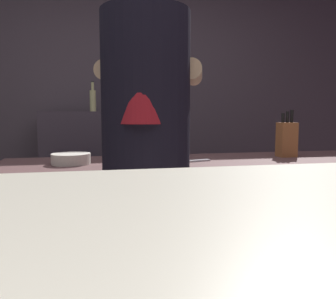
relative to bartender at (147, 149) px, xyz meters
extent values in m
cube|color=#524750|center=(0.00, 2.07, 0.32)|extent=(5.20, 0.10, 2.70)
cube|color=#523737|center=(0.35, 0.46, -0.57)|extent=(2.10, 0.60, 0.91)
cube|color=#3F3540|center=(-0.25, 1.79, -0.44)|extent=(0.82, 0.36, 1.18)
cube|color=#313739|center=(0.00, 0.01, -0.56)|extent=(0.28, 0.20, 0.94)
cylinder|color=black|center=(0.00, 0.01, 0.22)|extent=(0.34, 0.34, 0.60)
cone|color=maroon|center=(-0.03, -0.09, 0.36)|extent=(0.18, 0.18, 0.53)
cylinder|color=#D7B088|center=(-0.11, 0.21, 0.31)|extent=(0.17, 0.33, 0.08)
cylinder|color=#D7B088|center=(0.21, 0.11, 0.31)|extent=(0.17, 0.33, 0.08)
cube|color=brown|center=(0.90, 0.51, -0.02)|extent=(0.10, 0.08, 0.20)
cylinder|color=black|center=(0.87, 0.51, 0.11)|extent=(0.02, 0.02, 0.06)
cylinder|color=black|center=(0.90, 0.51, 0.12)|extent=(0.02, 0.02, 0.06)
cylinder|color=black|center=(0.92, 0.51, 0.12)|extent=(0.02, 0.02, 0.07)
cylinder|color=beige|center=(-0.32, 0.46, -0.09)|extent=(0.19, 0.19, 0.05)
cube|color=silver|center=(0.28, 0.41, -0.11)|extent=(0.24, 0.09, 0.01)
cylinder|color=black|center=(0.02, 1.84, 0.23)|extent=(0.07, 0.07, 0.15)
cylinder|color=black|center=(0.02, 1.84, 0.33)|extent=(0.03, 0.03, 0.06)
cylinder|color=red|center=(0.02, 1.84, 0.37)|extent=(0.04, 0.04, 0.01)
cylinder|color=#CDC987|center=(-0.22, 1.70, 0.24)|extent=(0.05, 0.05, 0.18)
cylinder|color=#CDC987|center=(-0.22, 1.70, 0.37)|extent=(0.02, 0.02, 0.07)
cylinder|color=#333333|center=(-0.22, 1.70, 0.40)|extent=(0.03, 0.03, 0.01)
camera|label=1|loc=(-0.19, -1.32, 0.14)|focal=36.93mm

